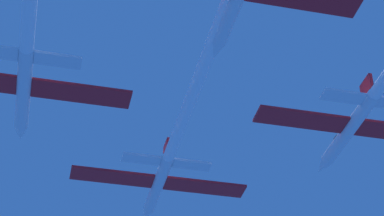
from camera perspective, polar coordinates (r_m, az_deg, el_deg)
name	(u,v)px	position (r m, az deg, el deg)	size (l,w,h in m)	color
jet_lead	(196,85)	(52.39, 0.33, 1.79)	(15.10, 50.16, 2.50)	white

